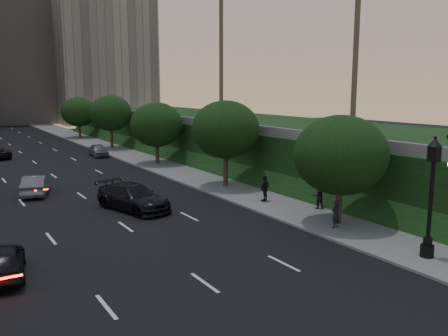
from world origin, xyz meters
TOP-DOWN VIEW (x-y plane):
  - road_surface at (0.00, 30.00)m, footprint 16.00×140.00m
  - sidewalk_right at (10.25, 30.00)m, footprint 4.50×140.00m
  - embankment at (22.00, 28.00)m, footprint 18.00×90.00m
  - parapet_wall at (13.50, 28.00)m, footprint 0.35×90.00m
  - office_block_mid at (6.00, 102.00)m, footprint 22.00×18.00m
  - office_block_right at (24.00, 96.00)m, footprint 20.00×22.00m
  - tree_right_a at (10.30, 8.00)m, footprint 5.20×5.20m
  - tree_right_b at (10.30, 20.00)m, footprint 5.20×5.20m
  - tree_right_c at (10.30, 33.00)m, footprint 5.20×5.20m
  - tree_right_d at (10.30, 47.00)m, footprint 5.20×5.20m
  - tree_right_e at (10.30, 62.00)m, footprint 5.20×5.20m
  - street_lamp at (9.83, 2.01)m, footprint 0.64×0.64m
  - sedan_near_left at (-6.73, 9.87)m, footprint 2.35×4.41m
  - sedan_mid_left at (-2.69, 25.13)m, footprint 2.80×4.68m
  - sedan_near_right at (1.75, 17.34)m, footprint 3.82×6.12m
  - sedan_far_right at (6.97, 41.74)m, footprint 1.98×4.20m
  - pedestrian_a at (9.53, 7.43)m, footprint 0.61×0.45m
  - pedestrian_b at (11.63, 11.09)m, footprint 0.89×0.77m
  - pedestrian_c at (9.92, 14.38)m, footprint 1.12×0.82m

SIDE VIEW (x-z plane):
  - road_surface at x=0.00m, z-range 0.00..0.02m
  - sidewalk_right at x=10.25m, z-range 0.00..0.15m
  - sedan_far_right at x=6.97m, z-range 0.00..1.39m
  - sedan_near_left at x=-6.73m, z-range 0.00..1.43m
  - sedan_mid_left at x=-2.69m, z-range 0.00..1.46m
  - sedan_near_right at x=1.75m, z-range 0.00..1.66m
  - pedestrian_a at x=9.53m, z-range 0.15..1.69m
  - pedestrian_b at x=11.63m, z-range 0.15..1.74m
  - pedestrian_c at x=9.92m, z-range 0.15..1.91m
  - embankment at x=22.00m, z-range 0.00..4.00m
  - street_lamp at x=9.83m, z-range -0.18..5.44m
  - tree_right_a at x=10.30m, z-range 0.90..7.14m
  - tree_right_c at x=10.30m, z-range 0.90..7.14m
  - tree_right_e at x=10.30m, z-range 0.90..7.14m
  - parapet_wall at x=13.50m, z-range 4.00..4.70m
  - tree_right_b at x=10.30m, z-range 1.15..7.88m
  - tree_right_d at x=10.30m, z-range 1.15..7.88m
  - office_block_mid at x=6.00m, z-range 0.00..26.00m
  - office_block_right at x=24.00m, z-range 0.00..36.00m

